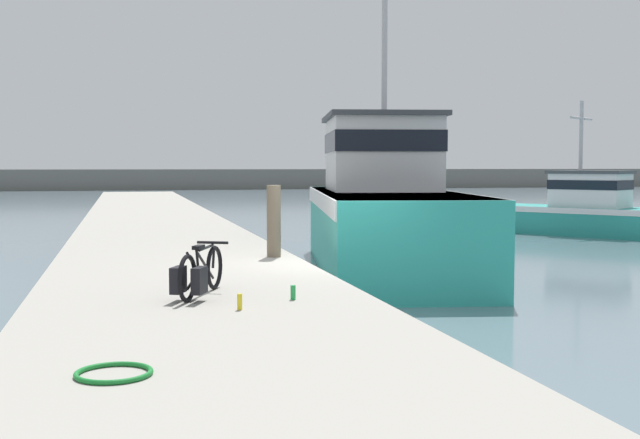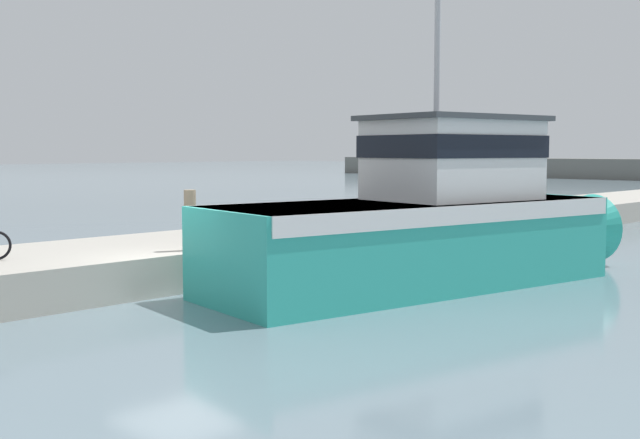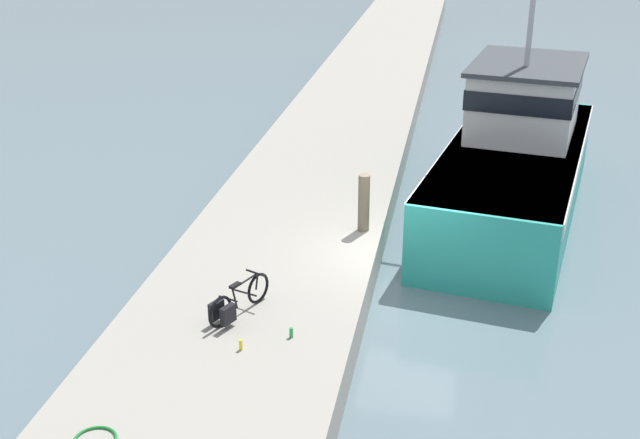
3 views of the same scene
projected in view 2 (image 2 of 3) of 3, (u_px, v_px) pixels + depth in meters
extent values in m
plane|color=slate|center=(185.00, 301.00, 16.39)|extent=(320.00, 320.00, 0.00)
cube|color=#A39E93|center=(109.00, 266.00, 18.31)|extent=(4.42, 80.00, 0.86)
cube|color=teal|center=(413.00, 244.00, 17.93)|extent=(4.93, 10.16, 1.94)
cone|color=teal|center=(573.00, 230.00, 21.30)|extent=(2.12, 2.05, 1.84)
cube|color=white|center=(413.00, 210.00, 17.87)|extent=(4.96, 9.98, 0.39)
cube|color=white|center=(452.00, 160.00, 18.49)|extent=(3.18, 3.91, 1.80)
cube|color=black|center=(453.00, 147.00, 18.46)|extent=(3.24, 3.99, 0.51)
cube|color=#3D4247|center=(453.00, 118.00, 18.40)|extent=(3.43, 4.22, 0.12)
cylinder|color=#756651|center=(190.00, 220.00, 17.70)|extent=(0.26, 0.26, 1.35)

